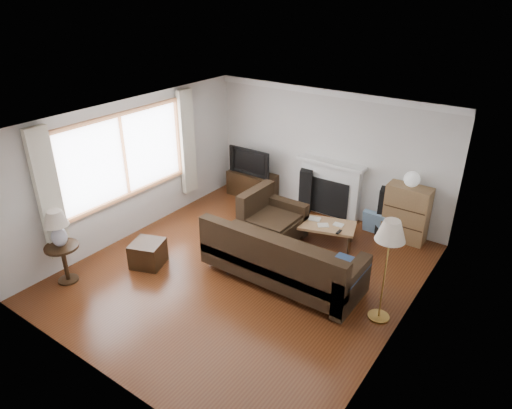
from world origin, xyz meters
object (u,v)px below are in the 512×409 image
Objects in this scene: sectional_sofa at (282,256)px; tv_stand at (252,184)px; coffee_table at (324,234)px; floor_lamp at (385,272)px; bookshelf at (406,213)px; side_table at (65,263)px.

tv_stand is at bearing 133.78° from sectional_sofa.
floor_lamp is (1.58, -1.36, 0.57)m from coffee_table.
floor_lamp is at bearing -78.70° from bookshelf.
floor_lamp reaches higher than tv_stand.
sectional_sofa is at bearing -46.22° from tv_stand.
sectional_sofa is 3.39m from side_table.
sectional_sofa reaches higher than tv_stand.
floor_lamp is 2.43× the size of side_table.
side_table is (-2.76, -1.96, -0.12)m from sectional_sofa.
tv_stand is 2.47m from coffee_table.
coffee_table is 2.16m from floor_lamp.
bookshelf is 5.85m from side_table.
floor_lamp is at bearing -58.04° from coffee_table.
side_table is at bearing -96.83° from tv_stand.
coffee_table is at bearing -22.71° from tv_stand.
coffee_table is 0.68× the size of floor_lamp.
bookshelf reaches higher than side_table.
coffee_table is at bearing -137.76° from bookshelf.
tv_stand is at bearing 83.17° from side_table.
side_table is at bearing -131.79° from bookshelf.
tv_stand is 4.53m from floor_lamp.
sectional_sofa is 4.30× the size of side_table.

